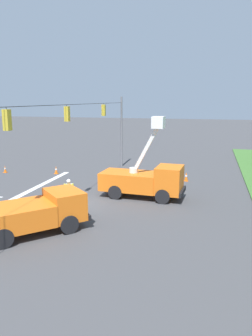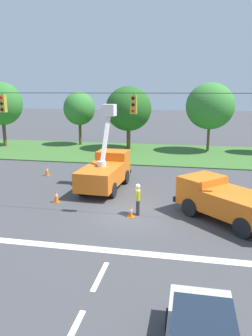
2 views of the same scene
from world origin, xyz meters
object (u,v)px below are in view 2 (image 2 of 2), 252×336
at_px(tree_east, 210,106).
at_px(traffic_cone_mid_left, 47,171).
at_px(utility_truck_bucket_lift, 106,170).
at_px(road_worker, 138,197).
at_px(utility_truck_support_near, 228,201).
at_px(traffic_cone_near_bucket, 56,196).
at_px(tree_west, 79,109).
at_px(tree_far_west, 2,104).
at_px(tree_centre, 129,109).
at_px(traffic_cone_foreground_left, 131,211).

bearing_deg(tree_east, traffic_cone_mid_left, -135.04).
distance_m(utility_truck_bucket_lift, road_worker, 5.45).
relative_size(utility_truck_support_near, traffic_cone_mid_left, 7.38).
bearing_deg(traffic_cone_near_bucket, tree_west, 104.90).
distance_m(tree_far_west, tree_east, 24.18).
height_order(tree_west, traffic_cone_mid_left, tree_west).
relative_size(tree_west, tree_centre, 0.91).
bearing_deg(traffic_cone_near_bucket, tree_far_west, 128.26).
xyz_separation_m(road_worker, traffic_cone_near_bucket, (-5.24, 1.03, -0.60)).
height_order(tree_far_west, utility_truck_bucket_lift, tree_far_west).
xyz_separation_m(tree_west, road_worker, (10.79, -21.87, -3.55)).
bearing_deg(tree_east, tree_far_west, -177.11).
distance_m(utility_truck_support_near, traffic_cone_mid_left, 15.07).
bearing_deg(tree_east, tree_west, 174.18).
xyz_separation_m(utility_truck_bucket_lift, road_worker, (2.99, -4.54, -0.35)).
bearing_deg(traffic_cone_foreground_left, road_worker, 55.82).
xyz_separation_m(tree_far_west, utility_truck_bucket_lift, (16.47, -14.53, -3.83)).
distance_m(tree_far_west, tree_centre, 15.20).
height_order(road_worker, traffic_cone_foreground_left, road_worker).
relative_size(tree_far_west, tree_west, 1.17).
xyz_separation_m(tree_centre, traffic_cone_mid_left, (-4.26, -13.06, -4.28)).
distance_m(traffic_cone_foreground_left, traffic_cone_near_bucket, 5.15).
bearing_deg(tree_west, utility_truck_support_near, -54.49).
height_order(tree_west, utility_truck_support_near, tree_west).
bearing_deg(traffic_cone_mid_left, utility_truck_bucket_lift, -24.25).
bearing_deg(traffic_cone_near_bucket, tree_east, 62.75).
bearing_deg(traffic_cone_foreground_left, tree_far_west, 134.45).
relative_size(utility_truck_bucket_lift, traffic_cone_near_bucket, 7.59).
height_order(road_worker, traffic_cone_mid_left, road_worker).
height_order(tree_far_west, traffic_cone_near_bucket, tree_far_west).
xyz_separation_m(tree_centre, utility_truck_bucket_lift, (1.32, -15.58, -3.34)).
bearing_deg(utility_truck_bucket_lift, traffic_cone_mid_left, 155.75).
xyz_separation_m(tree_far_west, utility_truck_support_near, (24.23, -18.99, -4.08)).
bearing_deg(tree_west, traffic_cone_foreground_left, -64.85).
height_order(tree_west, tree_centre, tree_centre).
bearing_deg(tree_far_west, road_worker, -44.41).
relative_size(tree_far_west, tree_centre, 1.07).
xyz_separation_m(tree_centre, road_worker, (4.32, -20.12, -3.69)).
bearing_deg(utility_truck_support_near, traffic_cone_near_bucket, 174.53).
height_order(tree_far_west, road_worker, tree_far_west).
bearing_deg(traffic_cone_mid_left, tree_west, 98.48).
xyz_separation_m(tree_west, traffic_cone_near_bucket, (5.54, -20.83, -4.15)).
bearing_deg(tree_centre, road_worker, -77.89).
bearing_deg(road_worker, utility_truck_bucket_lift, 123.42).
xyz_separation_m(tree_far_west, tree_east, (24.14, 1.22, -0.12)).
bearing_deg(tree_west, tree_east, -5.82).
bearing_deg(tree_centre, traffic_cone_near_bucket, -92.78).
distance_m(utility_truck_support_near, traffic_cone_near_bucket, 10.07).
xyz_separation_m(tree_west, utility_truck_bucket_lift, (7.79, -17.33, -3.20)).
relative_size(tree_far_west, traffic_cone_foreground_left, 11.54).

